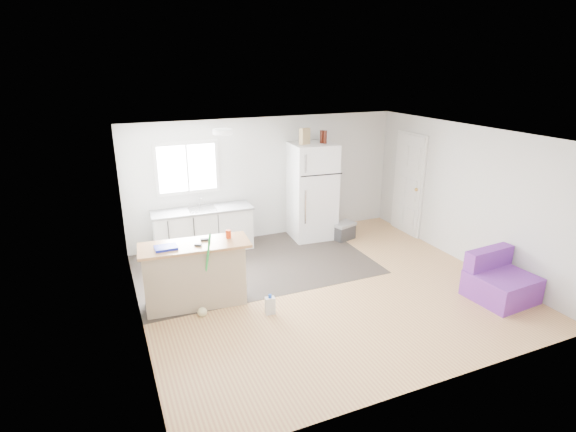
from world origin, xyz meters
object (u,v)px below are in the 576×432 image
object	(u,v)px
bottle_right	(322,137)
bottle_left	(325,137)
cleaner_jug	(270,305)
refrigerator	(312,191)
cardboard_box	(305,136)
mop	(204,299)
kitchen_cabinets	(203,230)
blue_tray	(166,248)
peninsula	(195,274)
red_cup	(228,234)
cooler	(344,231)
purple_seat	(499,282)

from	to	relation	value
bottle_right	bottle_left	bearing A→B (deg)	-58.15
cleaner_jug	bottle_left	distance (m)	3.69
refrigerator	cardboard_box	xyz separation A→B (m)	(-0.18, -0.01, 1.10)
bottle_right	mop	bearing A→B (deg)	-144.00
kitchen_cabinets	bottle_left	size ratio (longest dim) A/B	7.45
refrigerator	bottle_right	distance (m)	1.09
blue_tray	cardboard_box	bearing A→B (deg)	31.69
peninsula	bottle_right	world-z (taller)	bottle_right
peninsula	cardboard_box	xyz separation A→B (m)	(2.58, 1.79, 1.57)
refrigerator	cardboard_box	distance (m)	1.12
mop	cleaner_jug	bearing A→B (deg)	-44.81
kitchen_cabinets	red_cup	size ratio (longest dim) A/B	15.52
cooler	blue_tray	xyz separation A→B (m)	(-3.65, -1.43, 0.79)
purple_seat	bottle_right	xyz separation A→B (m)	(-1.30, 3.37, 1.78)
red_cup	cardboard_box	size ratio (longest dim) A/B	0.40
purple_seat	cleaner_jug	distance (m)	3.46
kitchen_cabinets	cooler	bearing A→B (deg)	-9.12
cleaner_jug	blue_tray	distance (m)	1.66
red_cup	refrigerator	bearing A→B (deg)	38.62
peninsula	cooler	bearing A→B (deg)	28.17
cooler	blue_tray	distance (m)	4.00
red_cup	bottle_right	world-z (taller)	bottle_right
peninsula	mop	xyz separation A→B (m)	(0.04, -0.33, -0.25)
red_cup	bottle_right	size ratio (longest dim) A/B	0.48
refrigerator	mop	bearing A→B (deg)	-137.59
mop	red_cup	distance (m)	0.99
kitchen_cabinets	red_cup	distance (m)	1.99
mop	blue_tray	size ratio (longest dim) A/B	4.08
refrigerator	mop	xyz separation A→B (m)	(-2.73, -2.14, -0.72)
cooler	bottle_right	bearing A→B (deg)	117.12
cleaner_jug	bottle_left	bearing A→B (deg)	55.07
refrigerator	bottle_right	world-z (taller)	bottle_right
cleaner_jug	bottle_left	xyz separation A→B (m)	(2.07, 2.39, 1.90)
cleaner_jug	bottle_left	size ratio (longest dim) A/B	1.20
cardboard_box	mop	bearing A→B (deg)	-140.12
blue_tray	bottle_right	size ratio (longest dim) A/B	1.20
peninsula	bottle_left	xyz separation A→B (m)	(2.97, 1.71, 1.55)
refrigerator	bottle_left	size ratio (longest dim) A/B	7.62
cooler	mop	distance (m)	3.68
kitchen_cabinets	blue_tray	size ratio (longest dim) A/B	6.21
red_cup	mop	bearing A→B (deg)	-144.33
kitchen_cabinets	bottle_right	world-z (taller)	bottle_right
cardboard_box	peninsula	bearing A→B (deg)	-145.15
kitchen_cabinets	refrigerator	size ratio (longest dim) A/B	0.98
mop	red_cup	xyz separation A→B (m)	(0.50, 0.36, 0.78)
cooler	purple_seat	bearing A→B (deg)	-89.38
cardboard_box	cleaner_jug	bearing A→B (deg)	-124.16
kitchen_cabinets	blue_tray	distance (m)	2.24
blue_tray	cardboard_box	distance (m)	3.63
kitchen_cabinets	bottle_right	distance (m)	2.86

